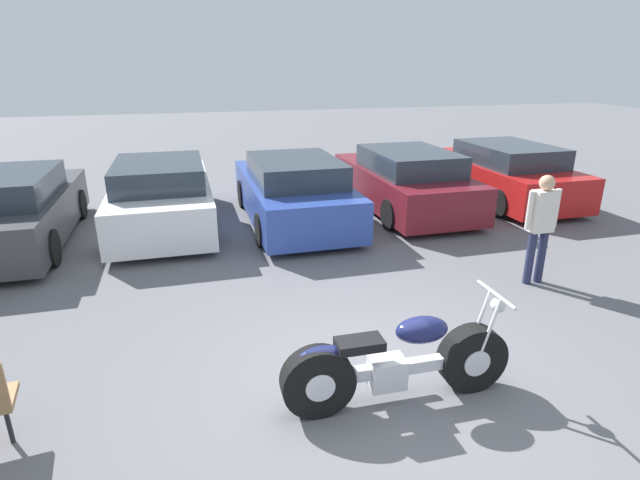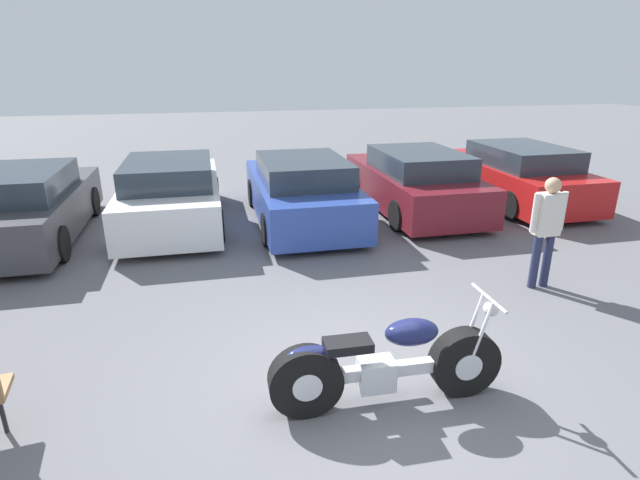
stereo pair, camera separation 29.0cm
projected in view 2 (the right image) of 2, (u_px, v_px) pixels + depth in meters
name	position (u px, v px, depth m)	size (l,w,h in m)	color
ground_plane	(359.00, 383.00, 5.13)	(60.00, 60.00, 0.00)	slate
motorcycle	(385.00, 365.00, 4.71)	(2.27, 0.62, 1.04)	black
parked_car_dark_grey	(24.00, 207.00, 9.05)	(1.91, 4.35, 1.34)	#3D3D42
parked_car_white	(171.00, 194.00, 9.95)	(1.91, 4.35, 1.34)	white
parked_car_blue	(301.00, 191.00, 10.13)	(1.91, 4.35, 1.34)	#2D479E
parked_car_maroon	(414.00, 182.00, 10.92)	(1.91, 4.35, 1.34)	maroon
parked_car_red	(515.00, 175.00, 11.59)	(1.91, 4.35, 1.34)	red
person_standing	(547.00, 224.00, 7.01)	(0.52, 0.22, 1.63)	#232847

